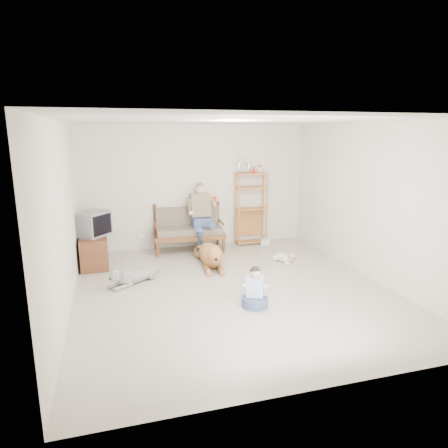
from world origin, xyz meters
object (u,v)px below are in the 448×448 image
object	(u,v)px
tv_stand	(93,251)
loveseat	(188,228)
golden_retriever	(211,255)
etagere	(251,208)

from	to	relation	value
tv_stand	loveseat	bearing A→B (deg)	13.65
loveseat	golden_retriever	xyz separation A→B (m)	(0.22, -1.14, -0.28)
etagere	tv_stand	bearing A→B (deg)	-168.90
loveseat	etagere	xyz separation A→B (m)	(1.48, 0.11, 0.36)
tv_stand	golden_retriever	bearing A→B (deg)	-17.07
etagere	loveseat	bearing A→B (deg)	-175.59
loveseat	golden_retriever	size ratio (longest dim) A/B	0.91
tv_stand	golden_retriever	distance (m)	2.26
loveseat	etagere	world-z (taller)	etagere
golden_retriever	tv_stand	bearing A→B (deg)	171.03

